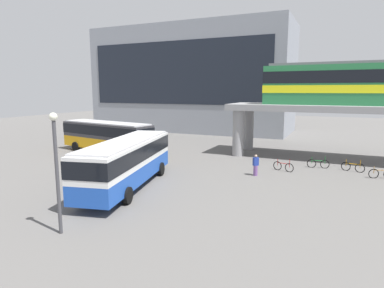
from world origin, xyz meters
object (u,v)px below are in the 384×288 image
at_px(bicycle_orange, 353,167).
at_px(bicycle_brown, 381,174).
at_px(station_building, 192,80).
at_px(bus_main, 127,158).
at_px(bicycle_green, 318,164).
at_px(bus_secondary, 106,134).
at_px(bicycle_red, 283,167).
at_px(pedestrian_by_bike_rack, 256,166).

distance_m(bicycle_orange, bicycle_brown, 2.39).
height_order(station_building, bicycle_orange, station_building).
height_order(bus_main, bicycle_green, bus_main).
bearing_deg(bus_secondary, station_building, 91.32).
bearing_deg(bicycle_green, bicycle_red, -137.69).
bearing_deg(bus_main, bicycle_red, 45.79).
bearing_deg(bicycle_orange, bus_secondary, -175.97).
height_order(bus_main, bicycle_brown, bus_main).
bearing_deg(pedestrian_by_bike_rack, station_building, 123.26).
relative_size(bicycle_orange, bicycle_green, 0.98).
distance_m(bicycle_orange, pedestrian_by_bike_rack, 8.18).
height_order(bicycle_green, pedestrian_by_bike_rack, pedestrian_by_bike_rack).
height_order(bicycle_orange, bicycle_brown, same).
xyz_separation_m(bus_secondary, bicycle_red, (18.03, -0.47, -1.63)).
relative_size(bus_secondary, bicycle_green, 6.36).
relative_size(bicycle_green, pedestrian_by_bike_rack, 1.09).
relative_size(station_building, bicycle_brown, 18.20).
xyz_separation_m(station_building, bicycle_green, (21.06, -21.03, -7.82)).
height_order(bicycle_brown, bicycle_green, same).
distance_m(bus_main, pedestrian_by_bike_rack, 9.75).
relative_size(bicycle_brown, pedestrian_by_bike_rack, 1.07).
bearing_deg(station_building, bicycle_brown, -41.65).
bearing_deg(bicycle_brown, bicycle_orange, 140.93).
distance_m(bus_secondary, bicycle_brown, 25.07).
xyz_separation_m(bus_main, bicycle_orange, (13.88, 11.10, -1.63)).
bearing_deg(pedestrian_by_bike_rack, bicycle_orange, 33.37).
relative_size(bus_main, bicycle_green, 6.37).
xyz_separation_m(bus_main, bicycle_brown, (15.74, 9.59, -1.63)).
bearing_deg(bicycle_brown, station_building, 138.35).
bearing_deg(bus_secondary, bus_main, -45.59).
relative_size(bus_secondary, bicycle_orange, 6.48).
bearing_deg(bicycle_green, bicycle_brown, -20.64).
bearing_deg(pedestrian_by_bike_rack, bicycle_red, 54.60).
height_order(bus_main, bicycle_orange, bus_main).
bearing_deg(bus_main, bicycle_brown, 31.37).
xyz_separation_m(bus_main, bus_secondary, (-9.28, 9.47, 0.00)).
height_order(bus_main, pedestrian_by_bike_rack, bus_main).
height_order(bicycle_orange, pedestrian_by_bike_rack, pedestrian_by_bike_rack).
bearing_deg(bicycle_green, bus_main, -134.95).
distance_m(bus_main, bicycle_green, 16.02).
bearing_deg(bicycle_orange, bicycle_green, 176.11).
xyz_separation_m(station_building, bus_secondary, (0.53, -22.84, -6.19)).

